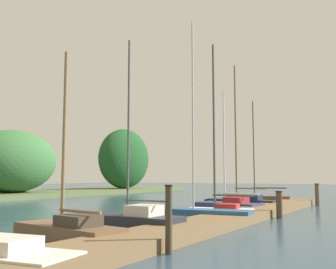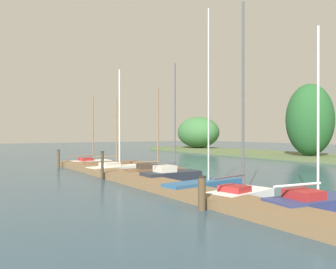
{
  "view_description": "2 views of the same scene",
  "coord_description": "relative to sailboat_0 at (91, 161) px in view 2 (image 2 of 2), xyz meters",
  "views": [
    {
      "loc": [
        -12.37,
        7.41,
        1.79
      ],
      "look_at": [
        -1.42,
        13.91,
        3.13
      ],
      "focal_mm": 42.32,
      "sensor_mm": 36.0,
      "label": 1
    },
    {
      "loc": [
        13.73,
        4.8,
        2.61
      ],
      "look_at": [
        -3.7,
        16.17,
        2.54
      ],
      "focal_mm": 36.28,
      "sensor_mm": 36.0,
      "label": 2
    }
  ],
  "objects": [
    {
      "name": "sailboat_7",
      "position": [
        20.28,
        0.36,
        0.02
      ],
      "size": [
        1.85,
        3.65,
        6.27
      ],
      "rotation": [
        0.0,
        0.0,
        1.42
      ],
      "color": "navy",
      "rests_on": "ground"
    },
    {
      "name": "sailboat_6",
      "position": [
        17.51,
        -0.32,
        0.08
      ],
      "size": [
        1.83,
        3.32,
        7.87
      ],
      "rotation": [
        0.0,
        0.0,
        1.75
      ],
      "color": "white",
      "rests_on": "ground"
    },
    {
      "name": "sailboat_1",
      "position": [
        3.75,
        0.45,
        -0.01
      ],
      "size": [
        2.26,
        4.52,
        5.25
      ],
      "rotation": [
        0.0,
        0.0,
        1.33
      ],
      "color": "brown",
      "rests_on": "ground"
    },
    {
      "name": "sailboat_4",
      "position": [
        11.79,
        0.26,
        0.06
      ],
      "size": [
        1.27,
        3.53,
        6.46
      ],
      "rotation": [
        0.0,
        0.0,
        1.56
      ],
      "color": "#232833",
      "rests_on": "ground"
    },
    {
      "name": "sailboat_2",
      "position": [
        5.96,
        -0.37,
        0.04
      ],
      "size": [
        1.81,
        4.24,
        6.96
      ],
      "rotation": [
        0.0,
        0.0,
        1.72
      ],
      "color": "silver",
      "rests_on": "ground"
    },
    {
      "name": "sailboat_0",
      "position": [
        0.0,
        0.0,
        0.0
      ],
      "size": [
        1.39,
        3.71,
        5.66
      ],
      "rotation": [
        0.0,
        0.0,
        1.64
      ],
      "color": "white",
      "rests_on": "ground"
    },
    {
      "name": "sailboat_5",
      "position": [
        15.38,
        -0.3,
        0.03
      ],
      "size": [
        1.36,
        4.4,
        8.25
      ],
      "rotation": [
        0.0,
        0.0,
        1.66
      ],
      "color": "#285684",
      "rests_on": "ground"
    },
    {
      "name": "dock_pier",
      "position": [
        13.46,
        -1.67,
        -0.12
      ],
      "size": [
        28.75,
        1.8,
        0.35
      ],
      "color": "brown",
      "rests_on": "ground"
    },
    {
      "name": "mooring_piling_2",
      "position": [
        18.19,
        -2.85,
        0.29
      ],
      "size": [
        0.3,
        0.3,
        1.16
      ],
      "color": "#4C3D28",
      "rests_on": "ground"
    },
    {
      "name": "mooring_piling_0",
      "position": [
        0.93,
        -2.96,
        0.38
      ],
      "size": [
        0.22,
        0.22,
        1.34
      ],
      "color": "#4C3D28",
      "rests_on": "ground"
    },
    {
      "name": "sailboat_3",
      "position": [
        9.26,
        0.68,
        0.04
      ],
      "size": [
        1.67,
        3.99,
        5.42
      ],
      "rotation": [
        0.0,
        0.0,
        1.42
      ],
      "color": "brown",
      "rests_on": "ground"
    },
    {
      "name": "mooring_piling_1",
      "position": [
        9.12,
        -2.74,
        0.51
      ],
      "size": [
        0.18,
        0.18,
        1.59
      ],
      "color": "#3D3323",
      "rests_on": "ground"
    }
  ]
}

